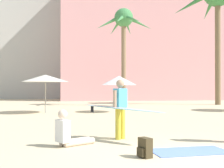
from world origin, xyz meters
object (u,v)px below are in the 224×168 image
object	(u,v)px
cafe_umbrella_0	(119,80)
cafe_umbrella_1	(45,78)
beach_towel	(190,151)
person_mid_left	(121,107)
person_far_right	(69,133)
backpack	(145,148)
palm_tree_far_left	(124,26)

from	to	relation	value
cafe_umbrella_0	cafe_umbrella_1	distance (m)	4.20
beach_towel	person_mid_left	distance (m)	2.40
cafe_umbrella_1	person_far_right	world-z (taller)	cafe_umbrella_1
person_far_right	backpack	bearing A→B (deg)	-75.22
cafe_umbrella_0	backpack	size ratio (longest dim) A/B	5.06
person_far_right	cafe_umbrella_1	bearing A→B (deg)	65.60
cafe_umbrella_1	beach_towel	distance (m)	11.81
backpack	person_mid_left	distance (m)	2.33
cafe_umbrella_0	backpack	world-z (taller)	cafe_umbrella_0
backpack	person_mid_left	xyz separation A→B (m)	(-0.15, 2.21, 0.72)
person_far_right	cafe_umbrella_0	bearing A→B (deg)	41.51
cafe_umbrella_0	person_mid_left	xyz separation A→B (m)	(-1.37, -9.04, -0.93)
beach_towel	backpack	distance (m)	1.26
beach_towel	person_far_right	bearing A→B (deg)	159.29
person_mid_left	person_far_right	xyz separation A→B (m)	(-1.45, -0.73, -0.61)
palm_tree_far_left	beach_towel	size ratio (longest dim) A/B	4.28
cafe_umbrella_1	person_mid_left	size ratio (longest dim) A/B	1.18
cafe_umbrella_0	backpack	xyz separation A→B (m)	(-1.21, -11.26, -1.65)
cafe_umbrella_0	beach_towel	world-z (taller)	cafe_umbrella_0
cafe_umbrella_0	cafe_umbrella_1	xyz separation A→B (m)	(-4.20, 0.06, 0.11)
backpack	person_far_right	world-z (taller)	person_far_right
palm_tree_far_left	cafe_umbrella_0	xyz separation A→B (m)	(-1.33, -5.95, -4.35)
backpack	cafe_umbrella_1	bearing A→B (deg)	-98.22
beach_towel	person_mid_left	bearing A→B (deg)	126.74
cafe_umbrella_1	backpack	distance (m)	11.84
palm_tree_far_left	person_mid_left	size ratio (longest dim) A/B	3.39
person_far_right	person_mid_left	bearing A→B (deg)	-5.81
palm_tree_far_left	person_far_right	bearing A→B (deg)	-104.79
backpack	person_far_right	size ratio (longest dim) A/B	0.41
palm_tree_far_left	cafe_umbrella_0	distance (m)	7.49
beach_towel	person_mid_left	size ratio (longest dim) A/B	0.79
person_mid_left	person_far_right	bearing A→B (deg)	-107.60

